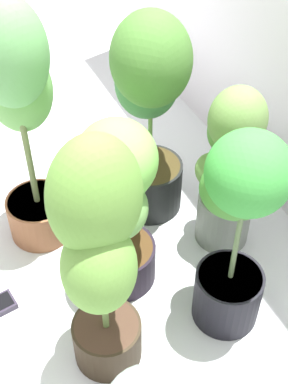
{
  "coord_description": "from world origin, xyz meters",
  "views": [
    {
      "loc": [
        1.16,
        -0.34,
        1.59
      ],
      "look_at": [
        0.0,
        0.2,
        0.38
      ],
      "focal_mm": 49.95,
      "sensor_mm": 36.0,
      "label": 1
    }
  ],
  "objects_px": {
    "potted_plant_back_right": "(238,224)",
    "hygrometer_box": "(3,303)",
    "potted_plant_front_left": "(20,107)",
    "potted_plant_front_right": "(99,248)",
    "potted_plant_back_left": "(150,103)",
    "potted_plant_center": "(117,196)",
    "potted_plant_back_center": "(229,166)"
  },
  "relations": [
    {
      "from": "potted_plant_front_left",
      "to": "potted_plant_back_left",
      "type": "bearing_deg",
      "value": 83.47
    },
    {
      "from": "potted_plant_front_left",
      "to": "potted_plant_front_right",
      "type": "bearing_deg",
      "value": 2.22
    },
    {
      "from": "potted_plant_center",
      "to": "potted_plant_back_left",
      "type": "bearing_deg",
      "value": 140.01
    },
    {
      "from": "potted_plant_front_right",
      "to": "potted_plant_back_left",
      "type": "xyz_separation_m",
      "value": [
        -0.59,
        0.43,
        -0.03
      ]
    },
    {
      "from": "potted_plant_front_left",
      "to": "potted_plant_back_left",
      "type": "relative_size",
      "value": 1.15
    },
    {
      "from": "potted_plant_back_center",
      "to": "potted_plant_center",
      "type": "distance_m",
      "value": 0.43
    },
    {
      "from": "potted_plant_back_right",
      "to": "potted_plant_front_right",
      "type": "bearing_deg",
      "value": -91.5
    },
    {
      "from": "potted_plant_back_left",
      "to": "potted_plant_back_right",
      "type": "xyz_separation_m",
      "value": [
        0.6,
        0.0,
        -0.06
      ]
    },
    {
      "from": "potted_plant_back_left",
      "to": "potted_plant_center",
      "type": "height_order",
      "value": "potted_plant_back_left"
    },
    {
      "from": "potted_plant_front_right",
      "to": "potted_plant_center",
      "type": "xyz_separation_m",
      "value": [
        -0.28,
        0.17,
        -0.13
      ]
    },
    {
      "from": "potted_plant_front_right",
      "to": "potted_plant_back_right",
      "type": "bearing_deg",
      "value": 88.5
    },
    {
      "from": "potted_plant_front_right",
      "to": "potted_plant_back_left",
      "type": "relative_size",
      "value": 1.04
    },
    {
      "from": "potted_plant_front_right",
      "to": "potted_plant_back_right",
      "type": "distance_m",
      "value": 0.44
    },
    {
      "from": "potted_plant_front_right",
      "to": "potted_plant_back_left",
      "type": "bearing_deg",
      "value": 144.11
    },
    {
      "from": "potted_plant_front_left",
      "to": "potted_plant_back_right",
      "type": "distance_m",
      "value": 0.81
    },
    {
      "from": "potted_plant_front_left",
      "to": "hygrometer_box",
      "type": "xyz_separation_m",
      "value": [
        0.32,
        -0.24,
        -0.56
      ]
    },
    {
      "from": "potted_plant_back_right",
      "to": "hygrometer_box",
      "type": "bearing_deg",
      "value": -115.79
    },
    {
      "from": "potted_plant_back_left",
      "to": "potted_plant_center",
      "type": "relative_size",
      "value": 1.24
    },
    {
      "from": "potted_plant_front_left",
      "to": "hygrometer_box",
      "type": "height_order",
      "value": "potted_plant_front_left"
    },
    {
      "from": "potted_plant_back_left",
      "to": "potted_plant_back_right",
      "type": "height_order",
      "value": "potted_plant_back_left"
    },
    {
      "from": "potted_plant_center",
      "to": "potted_plant_back_right",
      "type": "height_order",
      "value": "potted_plant_back_right"
    },
    {
      "from": "potted_plant_back_left",
      "to": "potted_plant_back_right",
      "type": "relative_size",
      "value": 1.1
    },
    {
      "from": "potted_plant_front_right",
      "to": "potted_plant_front_left",
      "type": "height_order",
      "value": "potted_plant_front_left"
    },
    {
      "from": "potted_plant_back_center",
      "to": "potted_plant_back_left",
      "type": "height_order",
      "value": "potted_plant_back_left"
    },
    {
      "from": "potted_plant_back_left",
      "to": "potted_plant_center",
      "type": "bearing_deg",
      "value": -39.99
    },
    {
      "from": "potted_plant_back_right",
      "to": "hygrometer_box",
      "type": "xyz_separation_m",
      "value": [
        -0.34,
        -0.7,
        -0.42
      ]
    },
    {
      "from": "potted_plant_back_left",
      "to": "potted_plant_back_center",
      "type": "bearing_deg",
      "value": 28.95
    },
    {
      "from": "potted_plant_back_center",
      "to": "potted_plant_back_right",
      "type": "bearing_deg",
      "value": -28.76
    },
    {
      "from": "potted_plant_back_left",
      "to": "hygrometer_box",
      "type": "height_order",
      "value": "potted_plant_back_left"
    },
    {
      "from": "potted_plant_front_right",
      "to": "hygrometer_box",
      "type": "height_order",
      "value": "potted_plant_front_right"
    },
    {
      "from": "potted_plant_back_left",
      "to": "hygrometer_box",
      "type": "xyz_separation_m",
      "value": [
        0.26,
        -0.69,
        -0.48
      ]
    },
    {
      "from": "potted_plant_back_right",
      "to": "potted_plant_back_center",
      "type": "bearing_deg",
      "value": 151.24
    }
  ]
}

